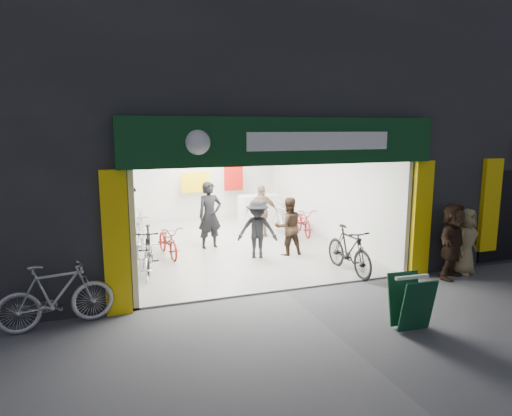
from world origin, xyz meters
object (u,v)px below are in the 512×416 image
bike_left_front (148,257)px  parked_bike (56,295)px  bike_right_front (349,250)px  pedestrian_near (465,241)px  sandwich_board (411,301)px

bike_left_front → parked_bike: parked_bike is taller
bike_right_front → parked_bike: parked_bike is taller
pedestrian_near → sandwich_board: 3.68m
bike_right_front → pedestrian_near: (2.48, -0.90, 0.22)m
bike_right_front → pedestrian_near: bearing=-21.5°
bike_right_front → pedestrian_near: size_ratio=1.19×
sandwich_board → bike_left_front: bearing=134.9°
bike_left_front → parked_bike: size_ratio=0.86×
bike_right_front → parked_bike: 6.16m
parked_bike → pedestrian_near: (8.57, 0.00, 0.20)m
bike_right_front → parked_bike: (-6.09, -0.90, 0.02)m
bike_right_front → pedestrian_near: 2.64m
bike_right_front → sandwich_board: size_ratio=2.02×
parked_bike → bike_right_front: bearing=-91.1°
bike_left_front → pedestrian_near: (6.82, -2.29, 0.34)m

